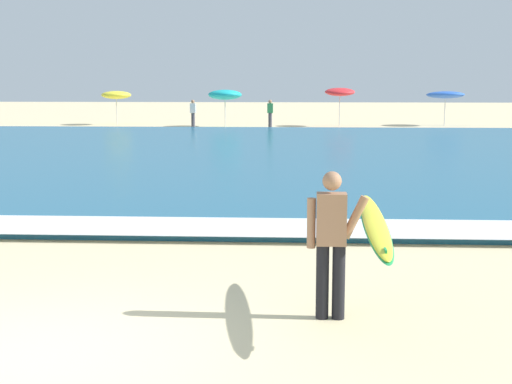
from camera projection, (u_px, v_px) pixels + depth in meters
ground_plane at (36, 357)px, 7.43m from camera, size 160.00×160.00×0.00m
sea at (224, 154)px, 26.53m from camera, size 120.00×28.00×0.14m
surf_foam at (151, 226)px, 13.29m from camera, size 120.00×1.69×0.01m
surfer_with_board at (352, 232)px, 8.45m from camera, size 0.92×2.75×1.73m
beach_umbrella_0 at (116, 95)px, 44.18m from camera, size 1.77×1.78×2.04m
beach_umbrella_1 at (225, 95)px, 42.42m from camera, size 1.93×1.96×2.18m
beach_umbrella_2 at (340, 92)px, 42.70m from camera, size 1.73×1.76×2.28m
beach_umbrella_3 at (445, 95)px, 43.32m from camera, size 2.22×2.23×2.08m
beachgoer_near_row_left at (193, 113)px, 41.62m from camera, size 0.32×0.20×1.58m
beachgoer_near_row_mid at (270, 113)px, 41.60m from camera, size 0.32×0.20×1.58m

